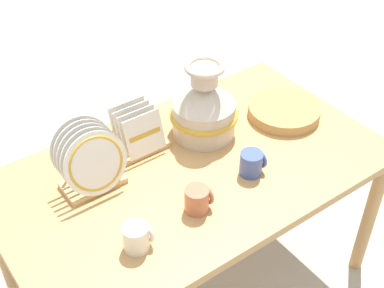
# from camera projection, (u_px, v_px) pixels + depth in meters

# --- Properties ---
(ground_plane) EXTENTS (14.00, 14.00, 0.00)m
(ground_plane) POSITION_uv_depth(u_px,v_px,m) (192.00, 281.00, 2.40)
(ground_plane) COLOR #B2ADA3
(display_table) EXTENTS (1.43, 0.83, 0.68)m
(display_table) POSITION_uv_depth(u_px,v_px,m) (192.00, 182.00, 2.01)
(display_table) COLOR tan
(display_table) RESTS_ON ground_plane
(ceramic_vase) EXTENTS (0.27, 0.27, 0.31)m
(ceramic_vase) POSITION_uv_depth(u_px,v_px,m) (204.00, 107.00, 2.05)
(ceramic_vase) COLOR beige
(ceramic_vase) RESTS_ON display_table
(dish_rack_round_plates) EXTENTS (0.23, 0.18, 0.25)m
(dish_rack_round_plates) POSITION_uv_depth(u_px,v_px,m) (91.00, 162.00, 1.82)
(dish_rack_round_plates) COLOR tan
(dish_rack_round_plates) RESTS_ON display_table
(dish_rack_square_plates) EXTENTS (0.21, 0.15, 0.18)m
(dish_rack_square_plates) POSITION_uv_depth(u_px,v_px,m) (138.00, 136.00, 2.01)
(dish_rack_square_plates) COLOR tan
(dish_rack_square_plates) RESTS_ON display_table
(wicker_charger_stack) EXTENTS (0.30, 0.30, 0.04)m
(wicker_charger_stack) POSITION_uv_depth(u_px,v_px,m) (284.00, 111.00, 2.20)
(wicker_charger_stack) COLOR tan
(wicker_charger_stack) RESTS_ON display_table
(mug_terracotta_glaze) EXTENTS (0.09, 0.08, 0.09)m
(mug_terracotta_glaze) POSITION_uv_depth(u_px,v_px,m) (198.00, 199.00, 1.77)
(mug_terracotta_glaze) COLOR #B76647
(mug_terracotta_glaze) RESTS_ON display_table
(mug_cream_glaze) EXTENTS (0.09, 0.08, 0.09)m
(mug_cream_glaze) POSITION_uv_depth(u_px,v_px,m) (137.00, 237.00, 1.65)
(mug_cream_glaze) COLOR silver
(mug_cream_glaze) RESTS_ON display_table
(mug_cobalt_glaze) EXTENTS (0.09, 0.08, 0.09)m
(mug_cobalt_glaze) POSITION_uv_depth(u_px,v_px,m) (252.00, 163.00, 1.92)
(mug_cobalt_glaze) COLOR #42569E
(mug_cobalt_glaze) RESTS_ON display_table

